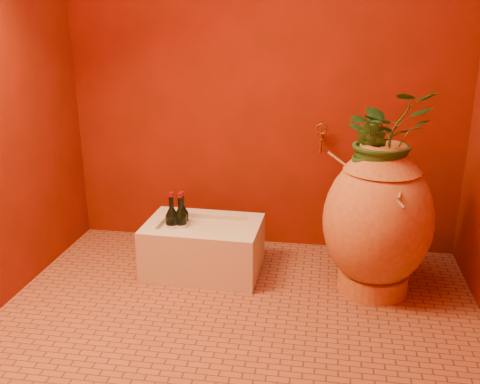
% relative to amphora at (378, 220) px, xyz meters
% --- Properties ---
extents(floor, '(2.50, 2.50, 0.00)m').
position_rel_amphora_xyz_m(floor, '(-0.70, -0.44, -0.42)').
color(floor, brown).
rests_on(floor, ground).
extents(wall_back, '(2.50, 0.02, 2.50)m').
position_rel_amphora_xyz_m(wall_back, '(-0.70, 0.56, 0.83)').
color(wall_back, '#5B1905').
rests_on(wall_back, ground).
extents(amphora, '(0.70, 0.70, 0.84)m').
position_rel_amphora_xyz_m(amphora, '(0.00, 0.00, 0.00)').
color(amphora, '#CB7139').
rests_on(amphora, floor).
extents(stone_basin, '(0.68, 0.47, 0.31)m').
position_rel_amphora_xyz_m(stone_basin, '(-0.99, 0.06, -0.27)').
color(stone_basin, beige).
rests_on(stone_basin, floor).
extents(wine_bottle_a, '(0.08, 0.08, 0.32)m').
position_rel_amphora_xyz_m(wine_bottle_a, '(-1.12, 0.05, -0.13)').
color(wine_bottle_a, black).
rests_on(wine_bottle_a, stone_basin).
extents(wine_bottle_b, '(0.07, 0.07, 0.30)m').
position_rel_amphora_xyz_m(wine_bottle_b, '(-1.13, 0.12, -0.14)').
color(wine_bottle_b, black).
rests_on(wine_bottle_b, stone_basin).
extents(wine_bottle_c, '(0.08, 0.08, 0.33)m').
position_rel_amphora_xyz_m(wine_bottle_c, '(-1.17, 0.03, -0.13)').
color(wine_bottle_c, black).
rests_on(wine_bottle_c, stone_basin).
extents(wall_tap, '(0.07, 0.15, 0.17)m').
position_rel_amphora_xyz_m(wall_tap, '(-0.33, 0.47, 0.35)').
color(wall_tap, '#9B5D23').
rests_on(wall_tap, wall_back).
extents(plant_main, '(0.57, 0.54, 0.50)m').
position_rel_amphora_xyz_m(plant_main, '(0.00, 0.02, 0.45)').
color(plant_main, '#204F1C').
rests_on(plant_main, amphora).
extents(plant_side, '(0.24, 0.24, 0.34)m').
position_rel_amphora_xyz_m(plant_side, '(-0.07, -0.03, 0.38)').
color(plant_side, '#204F1C').
rests_on(plant_side, amphora).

